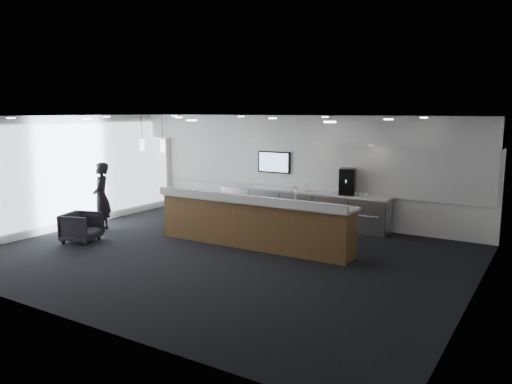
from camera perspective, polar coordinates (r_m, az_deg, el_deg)
The scene contains 23 objects.
ground at distance 10.98m, azimuth -3.64°, elevation -7.23°, with size 10.00×10.00×0.00m, color black.
ceiling at distance 10.53m, azimuth -3.81°, elevation 8.62°, with size 10.00×8.00×0.02m, color black.
back_wall at distance 14.07m, azimuth 5.80°, elevation 2.62°, with size 10.00×0.02×3.00m, color white.
left_wall at distance 14.14m, azimuth -20.46°, elevation 2.11°, with size 0.02×8.00×3.00m, color white.
right_wall at distance 8.78m, azimuth 23.89°, elevation -2.13°, with size 0.02×8.00×3.00m, color white.
soffit_bulkhead at distance 13.58m, azimuth 5.03°, elevation 7.26°, with size 10.00×0.90×0.70m, color white.
alcove_panel at distance 14.03m, azimuth 5.75°, elevation 3.01°, with size 9.80×0.06×1.40m, color white.
window_blinds_wall at distance 14.11m, azimuth -20.36°, elevation 2.10°, with size 0.04×7.36×2.55m, color silver.
back_credenza at distance 13.91m, azimuth 5.07°, elevation -1.71°, with size 5.06×0.66×0.95m.
wall_tv at distance 14.44m, azimuth 2.07°, elevation 3.43°, with size 1.05×0.08×0.62m.
pendant_left at distance 12.70m, azimuth -10.52°, elevation 5.20°, with size 0.12×0.12×0.30m, color #FFE7C6.
pendant_right at distance 13.18m, azimuth -12.78°, elevation 5.27°, with size 0.12×0.12×0.30m, color #FFE7C6.
ceiling_can_lights at distance 10.53m, azimuth -3.81°, elevation 8.45°, with size 7.00×5.00×0.02m, color white, non-canonical shape.
service_counter at distance 11.53m, azimuth -0.35°, elevation -3.46°, with size 4.88×0.89×1.49m.
coffee_machine at distance 13.21m, azimuth 10.41°, elevation 1.18°, with size 0.50×0.57×0.69m.
info_sign_left at distance 13.65m, azimuth 5.89°, elevation 0.54°, with size 0.16×0.02×0.22m, color white.
info_sign_right at distance 13.10m, azimuth 10.67°, elevation 0.17°, with size 0.20×0.02×0.27m, color white.
armchair at distance 12.71m, azimuth -19.36°, elevation -3.81°, with size 0.76×0.78×0.71m, color black.
lounge_guest at distance 13.59m, azimuth -17.24°, elevation -0.54°, with size 0.66×0.43×1.80m, color black.
cup_0 at distance 13.01m, azimuth 12.43°, elevation -0.33°, with size 0.10×0.10×0.09m, color white.
cup_1 at distance 13.05m, azimuth 11.85°, elevation -0.28°, with size 0.10×0.10×0.09m, color white.
cup_2 at distance 13.10m, azimuth 11.27°, elevation -0.23°, with size 0.10×0.10×0.09m, color white.
cup_3 at distance 13.15m, azimuth 10.70°, elevation -0.17°, with size 0.10×0.10×0.09m, color white.
Camera 1 is at (6.14, -8.56, 3.11)m, focal length 35.00 mm.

